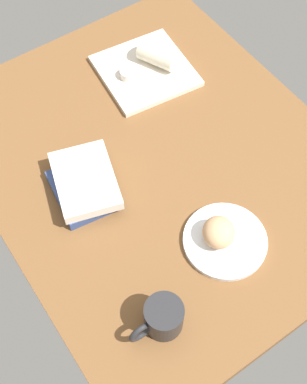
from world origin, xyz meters
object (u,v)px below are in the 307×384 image
object	(u,v)px
square_plate	(145,71)
coffee_mug	(162,318)
scone_pastry	(219,232)
sauce_cup	(129,73)
breakfast_wrap	(158,54)
book_stack	(84,185)
round_plate	(225,241)

from	to	relation	value
square_plate	coffee_mug	xyz separation A→B (cm)	(-64.81, 39.40, 3.57)
scone_pastry	coffee_mug	distance (cm)	24.39
sauce_cup	breakfast_wrap	bearing A→B (deg)	-91.45
breakfast_wrap	book_stack	xyz separation A→B (cm)	(-25.42, 40.32, -1.78)
scone_pastry	breakfast_wrap	bearing A→B (deg)	-21.06
round_plate	square_plate	size ratio (longest dim) A/B	0.80
round_plate	sauce_cup	world-z (taller)	sauce_cup
round_plate	book_stack	xyz separation A→B (cm)	(31.48, 20.32, 2.42)
square_plate	scone_pastry	bearing A→B (deg)	163.21
square_plate	book_stack	xyz separation A→B (cm)	(-25.54, 35.72, 2.32)
round_plate	coffee_mug	size ratio (longest dim) A/B	1.54
book_stack	round_plate	bearing A→B (deg)	-147.16
breakfast_wrap	coffee_mug	distance (cm)	78.24
round_plate	breakfast_wrap	world-z (taller)	breakfast_wrap
sauce_cup	square_plate	bearing A→B (deg)	-91.45
sauce_cup	breakfast_wrap	xyz separation A→B (cm)	(-0.26, -10.34, 1.96)
square_plate	sauce_cup	xyz separation A→B (cm)	(0.15, 5.74, 2.14)
breakfast_wrap	coffee_mug	bearing A→B (deg)	-149.72
round_plate	square_plate	bearing A→B (deg)	-15.11
square_plate	breakfast_wrap	xyz separation A→B (cm)	(-0.12, -4.59, 4.10)
breakfast_wrap	square_plate	bearing A→B (deg)	153.05
sauce_cup	coffee_mug	size ratio (longest dim) A/B	0.38
scone_pastry	coffee_mug	xyz separation A→B (cm)	(-9.16, 22.60, -0.20)
book_stack	coffee_mug	distance (cm)	39.46
round_plate	sauce_cup	bearing A→B (deg)	-9.59
scone_pastry	sauce_cup	bearing A→B (deg)	-11.20
breakfast_wrap	sauce_cup	bearing A→B (deg)	153.05
round_plate	square_plate	world-z (taller)	square_plate
scone_pastry	coffee_mug	bearing A→B (deg)	112.05
round_plate	scone_pastry	bearing A→B (deg)	45.55
sauce_cup	coffee_mug	xyz separation A→B (cm)	(-64.96, 33.65, 1.42)
scone_pastry	square_plate	bearing A→B (deg)	-16.79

